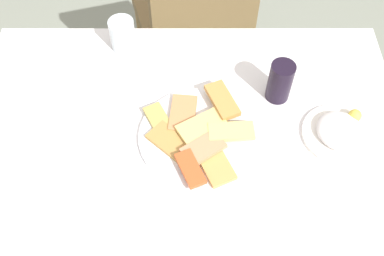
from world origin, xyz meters
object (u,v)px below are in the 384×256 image
object	(u,v)px
dining_chair	(197,15)
fork	(29,121)
spoon	(32,110)
paper_napkin	(31,116)
dining_table	(188,148)
pide_platter	(199,135)
drinking_glass	(124,35)
soda_can	(281,82)
salad_plate_greens	(341,132)

from	to	relation	value
dining_chair	fork	size ratio (longest dim) A/B	5.51
spoon	paper_napkin	bearing A→B (deg)	-87.45
dining_table	pide_platter	world-z (taller)	pide_platter
dining_chair	drinking_glass	size ratio (longest dim) A/B	9.01
pide_platter	drinking_glass	xyz separation A→B (m)	(-0.22, 0.33, 0.04)
dining_table	paper_napkin	distance (m)	0.44
dining_chair	pide_platter	world-z (taller)	dining_chair
dining_table	fork	xyz separation A→B (m)	(-0.43, 0.03, 0.09)
spoon	soda_can	bearing A→B (deg)	7.24
dining_table	paper_napkin	bearing A→B (deg)	173.21
soda_can	fork	size ratio (longest dim) A/B	0.74
salad_plate_greens	paper_napkin	world-z (taller)	salad_plate_greens
soda_can	paper_napkin	world-z (taller)	soda_can
dining_table	dining_chair	world-z (taller)	dining_chair
pide_platter	spoon	world-z (taller)	pide_platter
salad_plate_greens	dining_chair	bearing A→B (deg)	117.85
drinking_glass	spoon	distance (m)	0.34
soda_can	spoon	size ratio (longest dim) A/B	0.63
dining_chair	salad_plate_greens	world-z (taller)	dining_chair
pide_platter	paper_napkin	distance (m)	0.46
salad_plate_greens	soda_can	bearing A→B (deg)	138.36
pide_platter	soda_can	xyz separation A→B (m)	(0.22, 0.14, 0.05)
dining_table	drinking_glass	distance (m)	0.39
dining_table	dining_chair	bearing A→B (deg)	87.46
dining_table	drinking_glass	size ratio (longest dim) A/B	11.62
dining_table	salad_plate_greens	world-z (taller)	salad_plate_greens
pide_platter	soda_can	distance (m)	0.27
pide_platter	paper_napkin	size ratio (longest dim) A/B	2.21
soda_can	fork	world-z (taller)	soda_can
dining_table	fork	distance (m)	0.44
pide_platter	drinking_glass	bearing A→B (deg)	124.01
dining_table	drinking_glass	xyz separation A→B (m)	(-0.19, 0.31, 0.13)
soda_can	spoon	distance (m)	0.68
salad_plate_greens	spoon	size ratio (longest dim) A/B	0.99
spoon	fork	bearing A→B (deg)	-87.45
dining_chair	paper_napkin	distance (m)	0.82
dining_chair	salad_plate_greens	xyz separation A→B (m)	(0.37, -0.70, 0.23)
salad_plate_greens	spoon	bearing A→B (deg)	174.65
fork	pide_platter	bearing A→B (deg)	-2.92
spoon	salad_plate_greens	bearing A→B (deg)	-2.79
fork	soda_can	bearing A→B (deg)	10.84
pide_platter	fork	world-z (taller)	pide_platter
dining_chair	soda_can	size ratio (longest dim) A/B	7.44
dining_table	salad_plate_greens	distance (m)	0.41
drinking_glass	fork	bearing A→B (deg)	-129.97
drinking_glass	paper_napkin	xyz separation A→B (m)	(-0.23, -0.26, -0.05)
salad_plate_greens	fork	xyz separation A→B (m)	(-0.83, 0.04, -0.01)
soda_can	paper_napkin	bearing A→B (deg)	-173.80
salad_plate_greens	spoon	world-z (taller)	salad_plate_greens
dining_table	dining_chair	distance (m)	0.71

